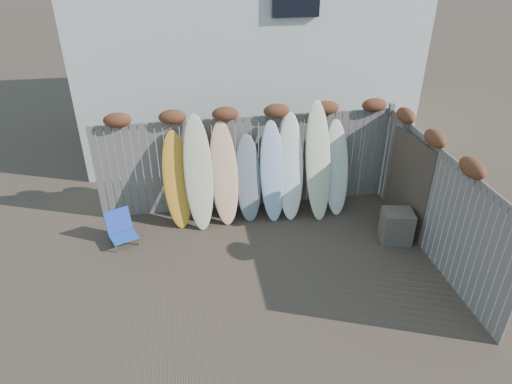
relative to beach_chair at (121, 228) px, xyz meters
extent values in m
plane|color=#493A2D|center=(2.53, -1.49, -0.29)|extent=(80.00, 80.00, 0.00)
cube|color=slate|center=(2.53, 0.91, 0.71)|extent=(6.00, 0.10, 2.00)
cube|color=slate|center=(5.53, 0.91, 0.76)|extent=(0.10, 0.10, 2.10)
ellipsoid|color=brown|center=(0.13, 0.87, 1.81)|extent=(0.52, 0.28, 0.28)
ellipsoid|color=brown|center=(1.13, 0.87, 1.81)|extent=(0.52, 0.28, 0.28)
ellipsoid|color=brown|center=(2.13, 0.87, 1.81)|extent=(0.52, 0.28, 0.28)
ellipsoid|color=brown|center=(3.13, 0.87, 1.81)|extent=(0.52, 0.28, 0.28)
ellipsoid|color=brown|center=(4.13, 0.87, 1.81)|extent=(0.52, 0.28, 0.28)
ellipsoid|color=brown|center=(5.13, 0.87, 1.81)|extent=(0.52, 0.28, 0.28)
cube|color=slate|center=(5.53, -1.29, 0.71)|extent=(0.10, 4.40, 2.00)
ellipsoid|color=brown|center=(5.49, -1.99, 1.81)|extent=(0.28, 0.56, 0.28)
ellipsoid|color=brown|center=(5.49, -0.89, 1.81)|extent=(0.28, 0.56, 0.28)
ellipsoid|color=brown|center=(5.49, 0.21, 1.81)|extent=(0.28, 0.56, 0.28)
cube|color=silver|center=(3.03, 5.01, 2.71)|extent=(8.00, 5.00, 6.00)
cube|color=blue|center=(0.04, -0.10, -0.11)|extent=(0.59, 0.56, 0.03)
cube|color=#2340B2|center=(-0.04, 0.10, 0.12)|extent=(0.49, 0.32, 0.43)
cylinder|color=silver|center=(-0.08, -0.35, -0.20)|extent=(0.03, 0.03, 0.18)
cylinder|color=#A9A8AF|center=(-0.22, -0.03, -0.20)|extent=(0.03, 0.03, 0.18)
cylinder|color=#B2B2BA|center=(0.31, -0.18, -0.20)|extent=(0.03, 0.03, 0.18)
cylinder|color=#BCBBC3|center=(0.17, 0.14, -0.20)|extent=(0.03, 0.03, 0.18)
cube|color=#443B33|center=(5.11, -0.84, 0.03)|extent=(0.62, 0.55, 0.64)
cube|color=#3C2B24|center=(5.44, -0.40, 0.65)|extent=(0.22, 1.26, 1.89)
ellipsoid|color=orange|center=(1.11, 0.53, 0.64)|extent=(0.58, 0.70, 1.87)
ellipsoid|color=beige|center=(1.53, 0.44, 0.80)|extent=(0.56, 0.78, 2.19)
ellipsoid|color=#FFE194|center=(2.02, 0.51, 0.71)|extent=(0.58, 0.74, 2.00)
ellipsoid|color=slate|center=(2.50, 0.51, 0.57)|extent=(0.52, 0.62, 1.72)
ellipsoid|color=silver|center=(2.99, 0.48, 0.69)|extent=(0.51, 0.71, 1.96)
ellipsoid|color=white|center=(3.35, 0.49, 0.76)|extent=(0.58, 0.79, 2.10)
ellipsoid|color=beige|center=(3.89, 0.42, 0.87)|extent=(0.51, 0.81, 2.32)
ellipsoid|color=white|center=(4.31, 0.49, 0.66)|extent=(0.51, 0.69, 1.90)
camera|label=1|loc=(1.34, -7.38, 4.88)|focal=32.00mm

